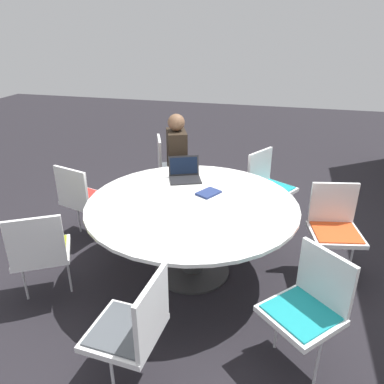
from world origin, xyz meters
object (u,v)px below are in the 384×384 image
object	(u,v)px
chair_2	(40,249)
person_0	(178,155)
chair_3	(134,325)
laptop	(185,174)
chair_5	(335,224)
chair_6	(268,182)
spiral_notebook	(208,193)
chair_1	(83,196)
chair_4	(309,303)
chair_0	(170,164)

from	to	relation	value
chair_2	person_0	distance (m)	2.05
chair_2	chair_3	xyz separation A→B (m)	(0.59, 1.05, 0.00)
laptop	chair_5	bearing A→B (deg)	-29.63
chair_2	person_0	size ratio (longest dim) A/B	0.71
chair_6	spiral_notebook	xyz separation A→B (m)	(0.93, -0.50, 0.23)
chair_6	spiral_notebook	world-z (taller)	chair_6
chair_1	person_0	distance (m)	1.25
chair_4	chair_5	xyz separation A→B (m)	(-1.14, 0.26, 0.00)
chair_0	chair_4	world-z (taller)	same
chair_0	chair_2	world-z (taller)	same
chair_4	chair_5	bearing A→B (deg)	-60.04
chair_0	chair_5	world-z (taller)	same
chair_2	chair_5	world-z (taller)	same
chair_3	person_0	xyz separation A→B (m)	(-2.55, -0.46, 0.19)
chair_6	chair_0	bearing A→B (deg)	-72.83
chair_0	chair_3	size ratio (longest dim) A/B	1.00
laptop	chair_2	bearing A→B (deg)	-147.78
chair_2	laptop	xyz separation A→B (m)	(-1.21, 0.88, 0.27)
chair_2	spiral_notebook	distance (m)	1.51
chair_6	person_0	size ratio (longest dim) A/B	0.71
chair_4	person_0	size ratio (longest dim) A/B	0.71
chair_3	person_0	distance (m)	2.59
chair_0	chair_3	world-z (taller)	same
chair_1	chair_6	distance (m)	2.04
chair_0	spiral_notebook	distance (m)	1.47
chair_1	person_0	xyz separation A→B (m)	(-0.96, 0.77, 0.19)
laptop	person_0	bearing A→B (deg)	88.91
person_0	laptop	xyz separation A→B (m)	(0.74, 0.28, 0.07)
chair_1	chair_6	xyz separation A→B (m)	(-0.85, 1.86, 0.00)
chair_1	chair_2	world-z (taller)	same
chair_6	person_0	world-z (taller)	person_0
chair_5	person_0	xyz separation A→B (m)	(-0.94, -1.74, 0.19)
chair_0	chair_4	distance (m)	2.81
chair_2	chair_6	distance (m)	2.50
chair_5	person_0	world-z (taller)	person_0
chair_2	chair_5	bearing A→B (deg)	-6.36
chair_0	chair_1	world-z (taller)	same
chair_4	laptop	world-z (taller)	laptop
chair_0	chair_2	size ratio (longest dim) A/B	1.00
chair_3	chair_5	bearing A→B (deg)	-34.09
chair_2	chair_0	bearing A→B (deg)	48.86
spiral_notebook	chair_3	bearing A→B (deg)	-5.29
chair_0	chair_6	world-z (taller)	same
chair_2	chair_4	distance (m)	2.08
person_0	spiral_notebook	xyz separation A→B (m)	(1.05, 0.60, 0.03)
chair_1	chair_2	xyz separation A→B (m)	(0.99, 0.17, 0.00)
spiral_notebook	chair_2	bearing A→B (deg)	-52.46
chair_1	spiral_notebook	xyz separation A→B (m)	(0.08, 1.36, 0.23)
laptop	spiral_notebook	bearing A→B (deg)	-66.28
chair_3	chair_4	bearing A→B (deg)	-61.05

